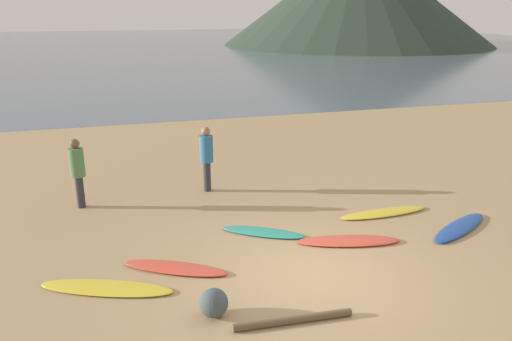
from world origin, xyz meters
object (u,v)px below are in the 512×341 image
surfboard_2 (263,232)px  surfboard_4 (383,213)px  beach_rock_near (214,303)px  surfboard_5 (460,227)px  person_0 (77,168)px  surfboard_0 (106,288)px  surfboard_1 (175,268)px  driftwood_log (293,320)px  surfboard_3 (348,241)px  person_1 (206,154)px

surfboard_2 → surfboard_4: bearing=35.5°
surfboard_2 → beach_rock_near: beach_rock_near is taller
surfboard_5 → person_0: bearing=127.1°
surfboard_0 → surfboard_5: (7.88, 0.39, 0.01)m
surfboard_1 → person_0: (-1.88, 3.91, 1.02)m
person_0 → surfboard_1: bearing=125.2°
driftwood_log → surfboard_3: bearing=47.7°
surfboard_2 → driftwood_log: driftwood_log is taller
surfboard_5 → person_0: 9.36m
surfboard_0 → driftwood_log: driftwood_log is taller
surfboard_4 → person_0: person_0 is taller
surfboard_3 → person_1: bearing=133.8°
surfboard_4 → person_0: size_ratio=1.31×
surfboard_1 → person_0: size_ratio=1.18×
surfboard_4 → surfboard_0: bearing=-167.6°
surfboard_4 → beach_rock_near: bearing=-150.3°
surfboard_1 → surfboard_3: surfboard_3 is taller
surfboard_1 → surfboard_5: bearing=29.1°
surfboard_1 → beach_rock_near: bearing=-47.2°
surfboard_3 → person_0: size_ratio=1.25×
surfboard_1 → beach_rock_near: size_ratio=4.38×
surfboard_1 → driftwood_log: size_ratio=1.07×
surfboard_1 → surfboard_3: size_ratio=0.95×
surfboard_2 → surfboard_5: surfboard_5 is taller
driftwood_log → beach_rock_near: (-1.19, 0.57, 0.18)m
beach_rock_near → driftwood_log: bearing=-25.5°
surfboard_3 → surfboard_4: (1.55, 1.19, -0.01)m
surfboard_4 → person_1: 4.94m
surfboard_5 → person_1: (-5.12, 4.16, 1.03)m
surfboard_3 → person_0: 6.89m
person_0 → surfboard_4: bearing=169.7°
beach_rock_near → surfboard_1: bearing=103.9°
surfboard_0 → surfboard_4: surfboard_4 is taller
surfboard_5 → person_0: person_0 is taller
person_0 → surfboard_0: bearing=107.3°
beach_rock_near → surfboard_4: bearing=31.5°
surfboard_0 → surfboard_1: surfboard_1 is taller
person_1 → surfboard_4: bearing=-111.1°
surfboard_2 → person_0: bearing=176.0°
surfboard_3 → driftwood_log: 3.23m
surfboard_3 → person_1: person_1 is taller
surfboard_2 → person_0: size_ratio=1.06×
surfboard_2 → person_0: 5.02m
person_0 → person_1: size_ratio=0.99×
surfboard_0 → surfboard_2: surfboard_2 is taller
surfboard_1 → person_0: 4.45m
person_0 → beach_rock_near: size_ratio=3.72×
person_0 → surfboard_2: bearing=154.3°
person_1 → beach_rock_near: bearing=-174.5°
surfboard_1 → person_1: bearing=99.6°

